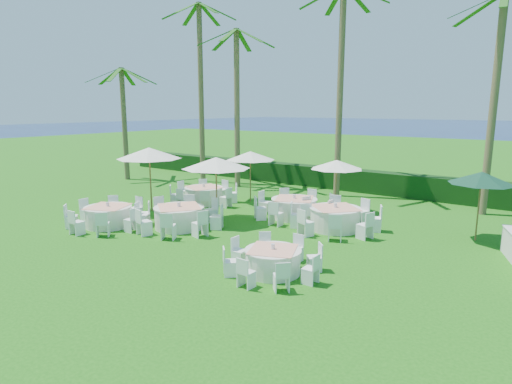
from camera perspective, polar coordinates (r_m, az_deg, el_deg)
ground at (r=15.62m, az=-8.58°, el=-6.17°), size 120.00×120.00×0.00m
hedge at (r=25.23m, az=10.80°, el=1.80°), size 34.00×1.00×1.20m
ocean at (r=113.16m, az=30.84°, el=7.26°), size 260.00×260.00×0.00m
banquet_table_a at (r=17.92m, az=-19.09°, el=-3.00°), size 3.20×3.20×0.97m
banquet_table_b at (r=16.94m, az=-10.19°, el=-3.25°), size 3.42×3.42×1.03m
banquet_table_c at (r=12.25m, az=2.26°, el=-9.11°), size 2.81×2.81×0.87m
banquet_table_d at (r=21.10m, az=-6.96°, el=-0.36°), size 3.26×3.26×0.99m
banquet_table_e at (r=18.26m, az=5.10°, el=-2.08°), size 3.40×3.40×1.02m
banquet_table_f at (r=16.77m, az=10.50°, el=-3.39°), size 3.40×3.40×1.04m
umbrella_a at (r=19.64m, az=-14.06°, el=5.04°), size 2.86×2.86×2.89m
umbrella_b at (r=17.41m, az=-5.35°, el=3.88°), size 2.80×2.80×2.66m
umbrella_c at (r=21.22m, az=-0.76°, el=4.86°), size 2.46×2.46×2.51m
umbrella_d at (r=19.34m, az=10.70°, el=3.61°), size 2.34×2.34×2.35m
umbrella_green at (r=16.67m, az=27.86°, el=1.67°), size 2.18×2.18×2.46m
palm_a at (r=27.09m, az=-7.36°, el=13.68°), size 4.21×4.39×10.74m
palm_b at (r=25.12m, az=-2.56°, el=11.90°), size 4.35×4.28×8.98m
palm_c at (r=22.83m, az=11.17°, el=13.76°), size 4.27×4.36×10.52m
palm_e at (r=20.92m, az=29.19°, el=10.97°), size 4.14×4.40×9.18m
palm_f at (r=29.06m, az=-17.18°, el=9.43°), size 4.41×4.03×7.11m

